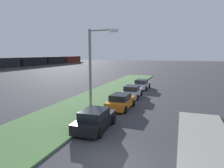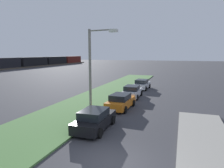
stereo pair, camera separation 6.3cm
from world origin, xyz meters
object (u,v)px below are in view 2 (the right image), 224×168
object	(u,v)px
parked_car_orange	(121,101)
parked_car_black	(95,119)
parked_car_silver	(142,84)
streetlight	(93,64)
parked_car_white	(132,92)

from	to	relation	value
parked_car_orange	parked_car_black	bearing A→B (deg)	-179.04
parked_car_silver	streetlight	distance (m)	13.92
parked_car_black	parked_car_white	world-z (taller)	same
parked_car_orange	parked_car_white	size ratio (longest dim) A/B	1.01
parked_car_black	parked_car_orange	bearing A→B (deg)	-2.62
streetlight	parked_car_black	bearing A→B (deg)	-154.89
parked_car_orange	streetlight	xyz separation A→B (m)	(-1.67, 2.12, 3.67)
parked_car_orange	parked_car_silver	bearing A→B (deg)	3.25
parked_car_white	parked_car_silver	distance (m)	6.24
parked_car_white	streetlight	world-z (taller)	streetlight
parked_car_black	parked_car_white	size ratio (longest dim) A/B	1.00
parked_car_white	parked_car_black	bearing A→B (deg)	178.88
parked_car_silver	parked_car_orange	bearing A→B (deg)	-176.84
parked_car_orange	parked_car_silver	xyz separation A→B (m)	(11.61, 0.14, 0.00)
streetlight	parked_car_silver	bearing A→B (deg)	-8.46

